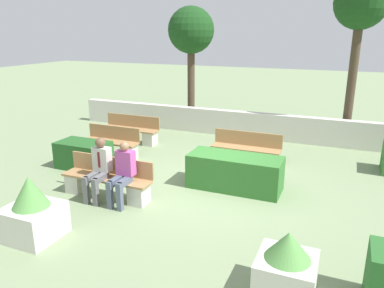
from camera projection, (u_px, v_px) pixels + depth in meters
The scene contains 14 objects.
ground_plane at pixel (206, 189), 8.78m from camera, with size 60.00×60.00×0.00m, color gray.
perimeter_wall at pixel (255, 125), 12.87m from camera, with size 13.76×0.30×0.88m.
bench_front at pixel (107, 182), 8.29m from camera, with size 2.11×0.48×0.88m.
bench_left_side at pixel (246, 152), 10.36m from camera, with size 1.92×0.49×0.88m.
bench_right_side at pixel (111, 145), 10.98m from camera, with size 1.74×0.48×0.88m.
bench_back at pixel (130, 132), 12.39m from camera, with size 1.98×0.49×0.88m.
person_seated_man at pixel (99, 166), 8.08m from camera, with size 0.38×0.64×1.37m.
person_seated_woman at pixel (123, 171), 7.86m from camera, with size 0.38×0.64×1.35m.
hedge_block_near_left at pixel (84, 155), 10.05m from camera, with size 1.40×0.80×0.72m.
hedge_block_mid_right at pixel (235, 172), 8.71m from camera, with size 2.16×0.86×0.80m.
planter_corner_left at pixel (32, 212), 6.61m from camera, with size 0.89×0.89×1.16m.
planter_corner_right at pixel (286, 267), 5.15m from camera, with size 0.80×0.80×0.98m.
tree_leftmost at pixel (191, 33), 13.91m from camera, with size 1.73×1.73×4.45m.
tree_center_left at pixel (361, 8), 11.13m from camera, with size 1.60×1.60×5.17m.
Camera 1 is at (2.84, -7.58, 3.56)m, focal length 35.00 mm.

